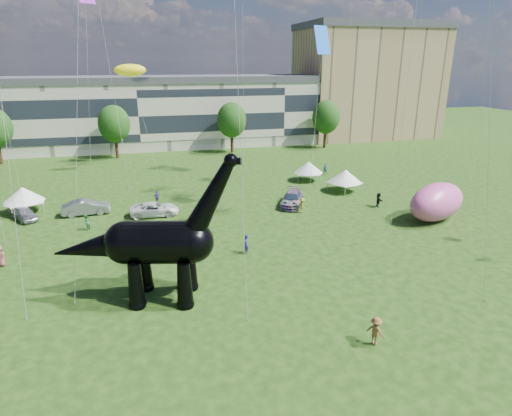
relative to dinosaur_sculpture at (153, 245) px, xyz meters
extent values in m
plane|color=#16330C|center=(6.78, -4.89, -4.07)|extent=(220.00, 220.00, 0.00)
cube|color=beige|center=(-1.22, 57.11, 1.93)|extent=(78.00, 11.00, 12.00)
cube|color=tan|center=(46.78, 60.11, 6.93)|extent=(28.00, 18.00, 22.00)
cylinder|color=#382314|center=(-23.22, 48.11, -2.47)|extent=(0.56, 0.56, 3.20)
cylinder|color=#382314|center=(-5.22, 48.11, -2.47)|extent=(0.56, 0.56, 3.20)
ellipsoid|color=#14380F|center=(-5.22, 48.11, 2.25)|extent=(5.20, 5.20, 6.24)
cylinder|color=#382314|center=(14.78, 48.11, -2.47)|extent=(0.56, 0.56, 3.20)
ellipsoid|color=#14380F|center=(14.78, 48.11, 2.25)|extent=(5.20, 5.20, 6.24)
cylinder|color=#382314|center=(32.78, 48.11, -2.47)|extent=(0.56, 0.56, 3.20)
ellipsoid|color=#14380F|center=(32.78, 48.11, 2.25)|extent=(5.20, 5.20, 6.24)
cone|color=black|center=(-1.31, -0.92, -2.43)|extent=(1.36, 1.36, 3.27)
sphere|color=black|center=(-1.31, -0.92, -3.87)|extent=(1.20, 1.20, 1.20)
cone|color=black|center=(-0.74, 1.41, -2.43)|extent=(1.36, 1.36, 3.27)
sphere|color=black|center=(-0.74, 1.41, -3.87)|extent=(1.20, 1.20, 1.20)
cone|color=black|center=(1.87, -1.69, -2.43)|extent=(1.36, 1.36, 3.27)
sphere|color=black|center=(1.87, -1.69, -3.87)|extent=(1.20, 1.20, 1.20)
cone|color=black|center=(2.44, 0.65, -2.43)|extent=(1.36, 1.36, 3.27)
sphere|color=black|center=(2.44, 0.65, -3.87)|extent=(1.20, 1.20, 1.20)
cylinder|color=black|center=(0.46, -0.11, 0.18)|extent=(5.15, 3.94, 2.95)
sphere|color=black|center=(-1.77, 0.43, 0.18)|extent=(2.95, 2.95, 2.95)
sphere|color=black|center=(2.69, -0.65, 0.18)|extent=(2.84, 2.84, 2.84)
cone|color=black|center=(3.98, -0.96, 3.34)|extent=(4.38, 2.55, 5.78)
sphere|color=black|center=(5.28, -1.27, 5.85)|extent=(0.92, 0.92, 0.92)
cylinder|color=black|center=(5.59, -1.35, 5.79)|extent=(0.86, 0.65, 0.48)
cone|color=black|center=(-3.96, 0.95, -0.18)|extent=(6.15, 3.58, 3.20)
imported|color=#A3A4A8|center=(-13.13, 19.34, -3.37)|extent=(3.71, 4.34, 1.41)
imported|color=gray|center=(-6.92, 19.47, -3.25)|extent=(5.06, 2.07, 1.63)
imported|color=white|center=(0.28, 17.33, -3.35)|extent=(5.26, 2.57, 1.44)
imported|color=#595960|center=(15.78, 16.98, -3.30)|extent=(4.32, 5.73, 1.55)
cube|color=white|center=(24.06, 20.60, -2.88)|extent=(4.19, 4.19, 0.13)
cone|color=white|center=(24.06, 20.60, -2.02)|extent=(5.31, 5.31, 1.62)
cylinder|color=#999999|center=(23.20, 18.64, -3.48)|extent=(0.06, 0.06, 1.19)
cylinder|color=#999999|center=(26.01, 19.75, -3.48)|extent=(0.06, 0.06, 1.19)
cylinder|color=#999999|center=(22.10, 21.46, -3.48)|extent=(0.06, 0.06, 1.19)
cylinder|color=#999999|center=(24.91, 22.56, -3.48)|extent=(0.06, 0.06, 1.19)
cube|color=silver|center=(21.33, 26.53, -2.94)|extent=(3.82, 3.82, 0.12)
cone|color=silver|center=(21.33, 26.53, -2.12)|extent=(4.84, 4.84, 1.54)
cylinder|color=#999999|center=(19.55, 25.56, -3.51)|extent=(0.06, 0.06, 1.13)
cylinder|color=#999999|center=(22.31, 24.75, -3.51)|extent=(0.06, 0.06, 1.13)
cylinder|color=#999999|center=(20.35, 28.32, -3.51)|extent=(0.06, 0.06, 1.13)
cylinder|color=#999999|center=(23.11, 27.51, -3.51)|extent=(0.06, 0.06, 1.13)
cube|color=white|center=(-13.52, 21.79, -2.86)|extent=(4.33, 4.33, 0.13)
cone|color=white|center=(-13.52, 21.79, -1.98)|extent=(5.48, 5.48, 1.65)
cylinder|color=#999999|center=(-14.33, 19.77, -3.47)|extent=(0.07, 0.07, 1.21)
cylinder|color=#999999|center=(-11.50, 20.98, -3.47)|extent=(0.07, 0.07, 1.21)
cylinder|color=#999999|center=(-15.54, 22.60, -3.47)|extent=(0.07, 0.07, 1.21)
cylinder|color=#999999|center=(-12.71, 23.81, -3.47)|extent=(0.07, 0.07, 1.21)
ellipsoid|color=#D6539C|center=(28.93, 8.93, -2.11)|extent=(8.76, 6.83, 3.92)
imported|color=navy|center=(7.76, 5.59, -3.19)|extent=(0.68, 0.77, 1.76)
imported|color=#51377D|center=(0.65, 21.15, -3.23)|extent=(1.06, 0.88, 1.69)
imported|color=#9C962A|center=(16.07, 14.35, -3.25)|extent=(0.84, 1.18, 1.65)
imported|color=#336A80|center=(24.95, 29.05, -3.18)|extent=(0.77, 0.67, 1.78)
imported|color=maroon|center=(-0.55, 7.79, -3.22)|extent=(0.99, 0.90, 1.70)
imported|color=brown|center=(12.40, -8.51, -3.18)|extent=(1.16, 1.32, 1.78)
imported|color=#944F4A|center=(-12.14, 8.06, -3.17)|extent=(1.03, 1.01, 1.80)
imported|color=#327D45|center=(-6.36, 14.66, -3.27)|extent=(0.84, 0.94, 1.61)
imported|color=black|center=(25.21, 14.11, -3.23)|extent=(0.70, 1.61, 1.68)
ellipsoid|color=yellow|center=(-1.61, 40.29, 10.45)|extent=(4.33, 4.84, 1.76)
plane|color=blue|center=(16.90, 12.83, 13.65)|extent=(2.62, 1.79, 2.56)
camera|label=1|loc=(0.39, -27.52, 11.92)|focal=30.00mm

